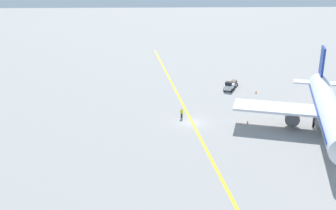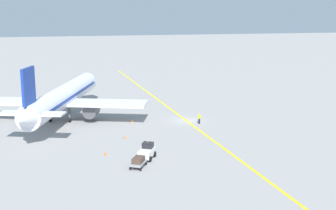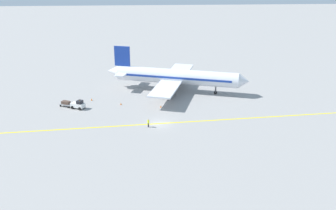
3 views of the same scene
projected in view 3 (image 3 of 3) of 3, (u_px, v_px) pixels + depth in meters
name	position (u px, v px, depth m)	size (l,w,h in m)	color
ground_plane	(159.00, 124.00, 78.69)	(400.00, 400.00, 0.00)	gray
apron_yellow_centreline	(159.00, 124.00, 78.68)	(0.40, 120.00, 0.01)	yellow
airplane_at_gate	(175.00, 77.00, 96.18)	(28.31, 34.82, 10.60)	silver
baggage_tug_white	(78.00, 105.00, 86.08)	(2.75, 3.35, 2.11)	white
baggage_cart_trailing	(66.00, 103.00, 87.34)	(2.41, 2.95, 1.24)	gray
ground_crew_worker	(148.00, 123.00, 76.77)	(0.51, 0.37, 1.68)	#23232D
traffic_cone_near_nose	(121.00, 104.00, 88.46)	(0.32, 0.32, 0.55)	orange
traffic_cone_mid_apron	(92.00, 99.00, 91.11)	(0.32, 0.32, 0.55)	orange
traffic_cone_by_wingtip	(161.00, 106.00, 86.91)	(0.32, 0.32, 0.55)	orange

